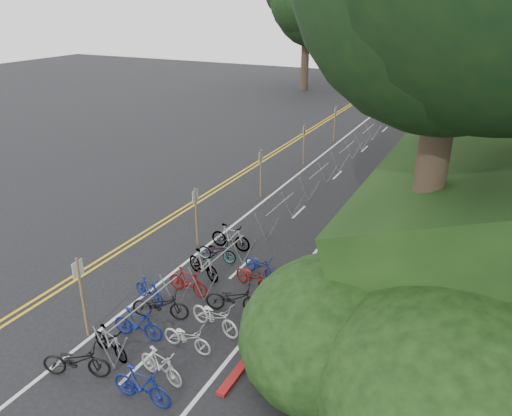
# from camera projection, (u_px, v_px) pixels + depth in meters

# --- Properties ---
(ground) EXTENTS (120.00, 120.00, 0.00)m
(ground) POSITION_uv_depth(u_px,v_px,m) (102.00, 302.00, 16.72)
(ground) COLOR black
(ground) RESTS_ON ground
(road_markings) EXTENTS (7.47, 80.00, 0.01)m
(road_markings) POSITION_uv_depth(u_px,v_px,m) (253.00, 203.00, 24.80)
(road_markings) COLOR gold
(road_markings) RESTS_ON ground
(red_curb) EXTENTS (0.25, 28.00, 0.10)m
(red_curb) POSITION_uv_depth(u_px,v_px,m) (364.00, 206.00, 24.30)
(red_curb) COLOR maroon
(red_curb) RESTS_ON ground
(bike_rack_front) EXTENTS (1.19, 3.22, 1.27)m
(bike_rack_front) POSITION_uv_depth(u_px,v_px,m) (146.00, 312.00, 14.59)
(bike_rack_front) COLOR #969798
(bike_rack_front) RESTS_ON ground
(bike_racks_rest) EXTENTS (1.14, 23.00, 1.17)m
(bike_racks_rest) POSITION_uv_depth(u_px,v_px,m) (319.00, 176.00, 25.91)
(bike_racks_rest) COLOR #969798
(bike_racks_rest) RESTS_ON ground
(signpost_near) EXTENTS (0.08, 0.40, 2.64)m
(signpost_near) POSITION_uv_depth(u_px,v_px,m) (82.00, 292.00, 14.50)
(signpost_near) COLOR brown
(signpost_near) RESTS_ON ground
(signposts_rest) EXTENTS (0.08, 18.40, 2.50)m
(signposts_rest) POSITION_uv_depth(u_px,v_px,m) (284.00, 155.00, 27.49)
(signposts_rest) COLOR brown
(signposts_rest) RESTS_ON ground
(bike_front) EXTENTS (0.73, 1.47, 0.85)m
(bike_front) POSITION_uv_depth(u_px,v_px,m) (149.00, 290.00, 16.64)
(bike_front) COLOR navy
(bike_front) RESTS_ON ground
(bike_valet) EXTENTS (3.54, 10.15, 1.06)m
(bike_valet) POSITION_uv_depth(u_px,v_px,m) (190.00, 302.00, 15.88)
(bike_valet) COLOR black
(bike_valet) RESTS_ON ground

